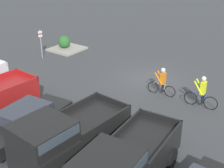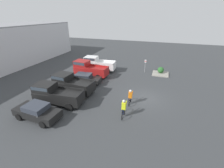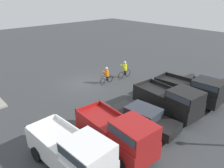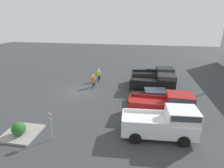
% 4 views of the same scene
% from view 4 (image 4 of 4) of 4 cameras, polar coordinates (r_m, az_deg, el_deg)
% --- Properties ---
extents(ground_plane, '(80.00, 80.00, 0.00)m').
position_cam_4_polar(ground_plane, '(21.21, -11.19, -2.34)').
color(ground_plane, '#383A3D').
extents(sedan_0, '(2.14, 4.47, 1.47)m').
position_cam_4_polar(sedan_0, '(26.24, 13.37, 3.71)').
color(sedan_0, black).
rests_on(sedan_0, ground_plane).
extents(pickup_truck_0, '(2.47, 5.37, 2.20)m').
position_cam_4_polar(pickup_truck_0, '(23.50, 13.98, 2.69)').
color(pickup_truck_0, black).
rests_on(pickup_truck_0, ground_plane).
extents(pickup_truck_1, '(2.54, 5.16, 2.22)m').
position_cam_4_polar(pickup_truck_1, '(20.79, 14.16, 0.30)').
color(pickup_truck_1, black).
rests_on(pickup_truck_1, ground_plane).
extents(sedan_1, '(2.27, 4.90, 1.39)m').
position_cam_4_polar(sedan_1, '(18.36, 13.84, -3.90)').
color(sedan_1, black).
rests_on(sedan_1, ground_plane).
extents(pickup_truck_2, '(2.34, 5.38, 2.32)m').
position_cam_4_polar(pickup_truck_2, '(15.70, 17.00, -6.69)').
color(pickup_truck_2, maroon).
rests_on(pickup_truck_2, ground_plane).
extents(pickup_truck_3, '(2.40, 5.32, 2.33)m').
position_cam_4_polar(pickup_truck_3, '(13.27, 16.80, -11.97)').
color(pickup_truck_3, white).
rests_on(pickup_truck_3, ground_plane).
extents(cyclist_0, '(1.75, 0.47, 1.69)m').
position_cam_4_polar(cyclist_0, '(21.88, -6.08, 1.08)').
color(cyclist_0, black).
rests_on(cyclist_0, ground_plane).
extents(cyclist_1, '(1.86, 0.47, 1.81)m').
position_cam_4_polar(cyclist_1, '(24.04, -4.34, 3.06)').
color(cyclist_1, black).
rests_on(cyclist_1, ground_plane).
extents(fire_lane_sign, '(0.12, 0.29, 2.22)m').
position_cam_4_polar(fire_lane_sign, '(13.13, -19.34, -11.88)').
color(fire_lane_sign, '#9E9EA3').
rests_on(fire_lane_sign, ground_plane).
extents(curb_island, '(2.45, 2.50, 0.15)m').
position_cam_4_polar(curb_island, '(15.21, -27.34, -14.05)').
color(curb_island, gray).
rests_on(curb_island, ground_plane).
extents(shrub, '(0.99, 0.99, 0.99)m').
position_cam_4_polar(shrub, '(14.74, -28.17, -12.72)').
color(shrub, '#286028').
rests_on(shrub, curb_island).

